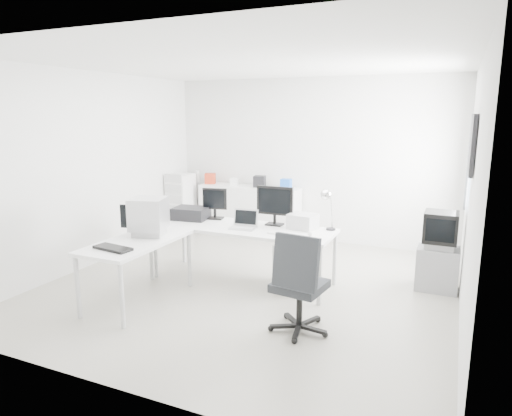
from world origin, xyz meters
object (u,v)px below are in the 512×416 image
at_px(inkjet_printer, 191,213).
at_px(laser_printer, 303,221).
at_px(lcd_monitor_large, 275,206).
at_px(sideboard, 249,211).
at_px(crt_tv, 440,230).
at_px(main_desk, 243,254).
at_px(office_chair, 300,281).
at_px(crt_monitor, 149,217).
at_px(side_desk, 138,271).
at_px(lcd_monitor_small, 215,204).
at_px(filing_cabinet, 181,204).
at_px(laptop, 243,219).
at_px(tv_cabinet, 437,268).
at_px(drawer_pedestal, 294,265).

bearing_deg(inkjet_printer, laser_printer, -2.59).
relative_size(lcd_monitor_large, sideboard, 0.28).
height_order(lcd_monitor_large, crt_tv, lcd_monitor_large).
relative_size(main_desk, laser_printer, 7.16).
bearing_deg(crt_tv, office_chair, -124.55).
bearing_deg(office_chair, crt_monitor, -178.05).
xyz_separation_m(side_desk, office_chair, (2.00, 0.05, 0.17)).
height_order(lcd_monitor_small, office_chair, lcd_monitor_small).
height_order(side_desk, filing_cabinet, filing_cabinet).
height_order(main_desk, laser_printer, laser_printer).
bearing_deg(crt_monitor, laptop, 21.99).
bearing_deg(laptop, crt_tv, 14.88).
xyz_separation_m(side_desk, lcd_monitor_large, (1.20, 1.35, 0.63)).
bearing_deg(crt_tv, tv_cabinet, 0.00).
height_order(drawer_pedestal, sideboard, sideboard).
distance_m(inkjet_printer, crt_tv, 3.29).
bearing_deg(drawer_pedestal, lcd_monitor_small, 170.91).
xyz_separation_m(lcd_monitor_large, laptop, (-0.30, -0.35, -0.14)).
relative_size(inkjet_printer, crt_monitor, 1.01).
height_order(laptop, laser_printer, laptop).
bearing_deg(lcd_monitor_small, office_chair, -48.93).
relative_size(crt_tv, filing_cabinet, 0.45).
bearing_deg(office_chair, main_desk, 145.16).
bearing_deg(laser_printer, laptop, -146.17).
xyz_separation_m(main_desk, office_chair, (1.15, -1.05, 0.17)).
distance_m(lcd_monitor_large, crt_monitor, 1.63).
height_order(side_desk, sideboard, sideboard).
relative_size(crt_monitor, office_chair, 0.43).
bearing_deg(main_desk, sideboard, 112.57).
distance_m(drawer_pedestal, sideboard, 2.60).
bearing_deg(laser_printer, lcd_monitor_large, -175.03).
xyz_separation_m(crt_tv, sideboard, (-3.26, 1.37, -0.31)).
height_order(lcd_monitor_large, laptop, lcd_monitor_large).
relative_size(main_desk, filing_cabinet, 2.16).
bearing_deg(drawer_pedestal, lcd_monitor_large, 150.26).
relative_size(drawer_pedestal, inkjet_printer, 1.28).
distance_m(office_chair, sideboard, 3.75).
bearing_deg(laser_printer, sideboard, 140.01).
xyz_separation_m(inkjet_printer, crt_monitor, (0.00, -0.95, 0.15)).
xyz_separation_m(main_desk, laptop, (0.05, -0.10, 0.50)).
bearing_deg(filing_cabinet, laptop, -40.96).
xyz_separation_m(crt_monitor, tv_cabinet, (3.23, 1.59, -0.71)).
relative_size(laptop, sideboard, 0.21).
bearing_deg(side_desk, crt_monitor, 90.00).
bearing_deg(laptop, tv_cabinet, 14.88).
bearing_deg(laser_printer, side_desk, -131.21).
bearing_deg(crt_monitor, main_desk, 27.19).
relative_size(main_desk, laptop, 6.32).
height_order(laser_printer, office_chair, office_chair).
distance_m(lcd_monitor_large, laser_printer, 0.43).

